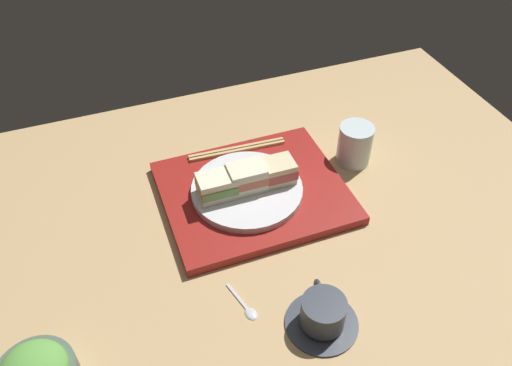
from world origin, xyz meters
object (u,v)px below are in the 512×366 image
sandwich_plate (247,190)px  drinking_glass (355,145)px  sandwich_near (276,171)px  chopsticks_pair (237,149)px  coffee_cup (325,313)px  teaspoon (247,309)px  sandwich_middle (247,177)px  sandwich_far (217,186)px

sandwich_plate → drinking_glass: drinking_glass is taller
drinking_glass → sandwich_near: bearing=9.8°
chopsticks_pair → sandwich_plate: bearing=79.4°
coffee_cup → teaspoon: size_ratio=1.40×
sandwich_near → sandwich_middle: bearing=-0.1°
drinking_glass → sandwich_plate: bearing=7.4°
coffee_cup → sandwich_near: bearing=-97.6°
sandwich_near → teaspoon: 30.42cm
sandwich_plate → sandwich_middle: 3.52cm
sandwich_plate → teaspoon: (9.14, 25.48, -2.58)cm
sandwich_middle → drinking_glass: size_ratio=0.82×
sandwich_plate → sandwich_far: sandwich_far is taller
coffee_cup → teaspoon: coffee_cup is taller
sandwich_plate → sandwich_middle: size_ratio=2.99×
sandwich_near → sandwich_far: bearing=-0.1°
sandwich_far → teaspoon: bearing=84.0°
drinking_glass → teaspoon: (36.17, 29.01, -4.36)cm
sandwich_plate → coffee_cup: 32.48cm
sandwich_plate → chopsticks_pair: (-2.58, -13.74, -0.43)cm
sandwich_plate → sandwich_near: (-6.45, 0.01, 3.19)cm
sandwich_middle → coffee_cup: sandwich_middle is taller
drinking_glass → teaspoon: size_ratio=1.05×
sandwich_near → drinking_glass: drinking_glass is taller
sandwich_middle → coffee_cup: size_ratio=0.62×
chopsticks_pair → coffee_cup: size_ratio=1.79×
sandwich_plate → coffee_cup: coffee_cup is taller
sandwich_far → coffee_cup: 33.71cm
sandwich_plate → sandwich_middle: sandwich_middle is taller
coffee_cup → drinking_glass: (-24.87, -35.94, 1.97)cm
sandwich_far → chopsticks_pair: size_ratio=0.34×
sandwich_near → teaspoon: bearing=58.5°
chopsticks_pair → drinking_glass: 26.58cm
sandwich_near → sandwich_middle: size_ratio=1.03×
sandwich_near → teaspoon: sandwich_near is taller
sandwich_plate → coffee_cup: bearing=93.8°
sandwich_plate → drinking_glass: (-27.02, -3.53, 1.78)cm
sandwich_far → drinking_glass: size_ratio=0.81×
sandwich_near → sandwich_middle: sandwich_middle is taller
sandwich_middle → drinking_glass: drinking_glass is taller
teaspoon → sandwich_near: bearing=-121.5°
teaspoon → sandwich_far: bearing=-96.0°
chopsticks_pair → teaspoon: size_ratio=2.51×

